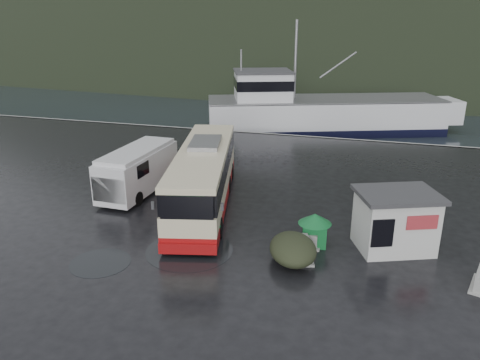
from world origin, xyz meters
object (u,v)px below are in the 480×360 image
(coach_bus, at_px, (205,205))
(ticket_kiosk, at_px, (392,248))
(fishing_trawler, at_px, (324,118))
(white_van, at_px, (140,192))
(jersey_barrier_a, at_px, (314,244))
(dome_tent, at_px, (292,260))
(waste_bin_left, at_px, (208,243))
(waste_bin_right, at_px, (314,244))
(jersey_barrier_b, at_px, (303,258))

(coach_bus, bearing_deg, ticket_kiosk, -27.18)
(coach_bus, height_order, fishing_trawler, fishing_trawler)
(coach_bus, bearing_deg, white_van, 156.06)
(coach_bus, bearing_deg, jersey_barrier_a, -38.41)
(dome_tent, relative_size, jersey_barrier_a, 1.95)
(coach_bus, relative_size, white_van, 1.89)
(ticket_kiosk, bearing_deg, dome_tent, -171.91)
(waste_bin_left, height_order, dome_tent, waste_bin_left)
(dome_tent, height_order, fishing_trawler, fishing_trawler)
(white_van, bearing_deg, waste_bin_right, -17.81)
(waste_bin_right, height_order, jersey_barrier_a, waste_bin_right)
(white_van, distance_m, jersey_barrier_b, 12.46)
(coach_bus, distance_m, waste_bin_right, 7.51)
(waste_bin_right, height_order, fishing_trawler, fishing_trawler)
(dome_tent, xyz_separation_m, jersey_barrier_a, (0.72, 1.89, 0.00))
(coach_bus, distance_m, jersey_barrier_a, 7.51)
(waste_bin_left, bearing_deg, dome_tent, -7.25)
(white_van, bearing_deg, fishing_trawler, 73.06)
(white_van, height_order, ticket_kiosk, ticket_kiosk)
(coach_bus, height_order, waste_bin_right, coach_bus)
(jersey_barrier_a, bearing_deg, coach_bus, 154.98)
(dome_tent, bearing_deg, white_van, 151.08)
(dome_tent, bearing_deg, fishing_trawler, 93.94)
(ticket_kiosk, bearing_deg, coach_bus, 144.26)
(waste_bin_left, relative_size, fishing_trawler, 0.04)
(waste_bin_left, xyz_separation_m, jersey_barrier_b, (4.67, -0.16, 0.00))
(jersey_barrier_b, height_order, fishing_trawler, fishing_trawler)
(waste_bin_right, relative_size, ticket_kiosk, 0.44)
(coach_bus, bearing_deg, dome_tent, -53.15)
(fishing_trawler, bearing_deg, ticket_kiosk, -97.86)
(white_van, relative_size, ticket_kiosk, 1.86)
(jersey_barrier_b, bearing_deg, ticket_kiosk, 28.49)
(ticket_kiosk, distance_m, jersey_barrier_b, 4.46)
(waste_bin_right, xyz_separation_m, ticket_kiosk, (3.64, 0.64, 0.00))
(coach_bus, xyz_separation_m, white_van, (-4.64, 0.86, 0.00))
(white_van, height_order, waste_bin_right, white_van)
(dome_tent, distance_m, fishing_trawler, 31.36)
(waste_bin_right, relative_size, fishing_trawler, 0.06)
(jersey_barrier_b, distance_m, fishing_trawler, 31.02)
(coach_bus, relative_size, dome_tent, 4.36)
(coach_bus, bearing_deg, fishing_trawler, 68.06)
(waste_bin_left, bearing_deg, jersey_barrier_a, 15.19)
(coach_bus, xyz_separation_m, jersey_barrier_a, (6.81, -3.18, 0.00))
(jersey_barrier_b, bearing_deg, jersey_barrier_a, 78.77)
(coach_bus, xyz_separation_m, waste_bin_left, (1.84, -4.53, 0.00))
(white_van, height_order, waste_bin_left, white_van)
(ticket_kiosk, bearing_deg, waste_bin_right, 168.09)
(dome_tent, height_order, jersey_barrier_b, dome_tent)
(dome_tent, bearing_deg, waste_bin_left, 172.75)
(white_van, distance_m, jersey_barrier_a, 12.14)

